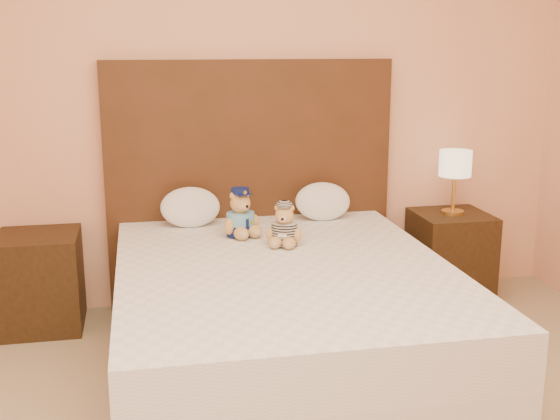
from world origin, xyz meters
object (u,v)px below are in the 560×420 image
object	(u,v)px
teddy_police	(240,213)
teddy_prisoner	(284,225)
bed	(284,317)
nightstand_right	(450,255)
nightstand_left	(41,281)
pillow_left	(190,205)
pillow_right	(323,200)
lamp	(455,167)

from	to	relation	value
teddy_police	teddy_prisoner	bearing A→B (deg)	-72.30
teddy_police	teddy_prisoner	size ratio (longest dim) A/B	1.18
bed	nightstand_right	bearing A→B (deg)	32.62
bed	nightstand_left	bearing A→B (deg)	147.38
nightstand_left	teddy_police	size ratio (longest dim) A/B	2.05
teddy_police	nightstand_left	bearing A→B (deg)	144.02
pillow_left	pillow_right	xyz separation A→B (m)	(0.80, 0.00, -0.00)
nightstand_right	pillow_right	bearing A→B (deg)	177.95
teddy_police	teddy_prisoner	world-z (taller)	teddy_police
nightstand_left	pillow_right	distance (m)	1.71
teddy_prisoner	pillow_right	world-z (taller)	pillow_right
teddy_prisoner	pillow_right	xyz separation A→B (m)	(0.35, 0.51, 0.01)
teddy_police	lamp	bearing A→B (deg)	-13.13
nightstand_right	lamp	distance (m)	0.57
nightstand_left	nightstand_right	distance (m)	2.50
lamp	teddy_police	xyz separation A→B (m)	(-1.38, -0.25, -0.16)
lamp	teddy_prisoner	bearing A→B (deg)	-157.92
nightstand_left	teddy_police	distance (m)	1.22
nightstand_left	teddy_prisoner	world-z (taller)	teddy_prisoner
nightstand_right	teddy_prisoner	size ratio (longest dim) A/B	2.43
bed	teddy_police	bearing A→B (deg)	103.47
nightstand_left	teddy_prisoner	distance (m)	1.46
lamp	pillow_left	bearing A→B (deg)	178.95
bed	nightstand_left	size ratio (longest dim) A/B	3.64
lamp	pillow_right	bearing A→B (deg)	177.95
bed	teddy_police	size ratio (longest dim) A/B	7.47
bed	teddy_prisoner	distance (m)	0.51
bed	teddy_police	world-z (taller)	teddy_police
teddy_police	bed	bearing A→B (deg)	-99.91
teddy_prisoner	pillow_right	bearing A→B (deg)	77.61
nightstand_left	pillow_right	bearing A→B (deg)	1.03
teddy_prisoner	pillow_left	xyz separation A→B (m)	(-0.46, 0.51, 0.01)
nightstand_right	pillow_left	xyz separation A→B (m)	(-1.64, 0.03, 0.40)
lamp	nightstand_left	bearing A→B (deg)	180.00
lamp	pillow_left	size ratio (longest dim) A/B	1.15
teddy_police	nightstand_right	bearing A→B (deg)	-13.13
bed	lamp	world-z (taller)	lamp
teddy_police	pillow_right	world-z (taller)	teddy_police
nightstand_right	pillow_left	distance (m)	1.68
teddy_prisoner	pillow_left	size ratio (longest dim) A/B	0.65
bed	pillow_left	bearing A→B (deg)	115.01
teddy_police	pillow_right	bearing A→B (deg)	3.81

